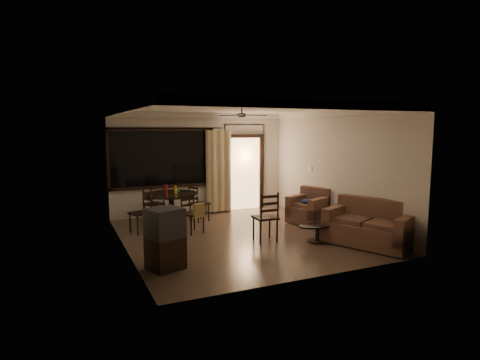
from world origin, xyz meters
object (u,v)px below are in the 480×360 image
tv_cabinet (165,239)px  coffee_table (317,230)px  dining_chair_north (154,210)px  armchair (310,209)px  dining_chair_west (141,220)px  dining_chair_east (199,210)px  dining_chair_south (193,220)px  dining_table (171,200)px  sofa (370,227)px  side_chair (266,226)px

tv_cabinet → coffee_table: 3.33m
dining_chair_north → armchair: size_ratio=0.85×
dining_chair_west → dining_chair_east: same height
dining_chair_west → dining_chair_south: size_ratio=1.00×
dining_table → tv_cabinet: 3.00m
sofa → dining_chair_south: bearing=118.1°
dining_chair_south → sofa: dining_chair_south is taller
side_chair → dining_chair_north: bearing=-54.1°
dining_table → dining_chair_east: bearing=19.2°
dining_chair_east → side_chair: (0.69, -2.33, 0.03)m
sofa → dining_table: bearing=112.3°
dining_chair_east → armchair: bearing=-137.1°
side_chair → dining_table: bearing=-50.2°
coffee_table → side_chair: side_chair is taller
dining_chair_west → dining_chair_north: size_ratio=1.00×
dining_table → coffee_table: 3.57m
dining_chair_south → tv_cabinet: 2.37m
dining_chair_north → dining_table: bearing=90.1°
dining_table → sofa: (3.30, -3.20, -0.28)m
dining_chair_south → coffee_table: size_ratio=1.13×
dining_chair_east → dining_chair_north: 1.15m
dining_chair_south → side_chair: bearing=-65.2°
dining_table → dining_chair_east: 0.91m
dining_chair_east → sofa: 4.28m
armchair → dining_chair_east: bearing=129.9°
side_chair → dining_chair_west: bearing=-34.1°
dining_chair_south → coffee_table: dining_chair_south is taller
dining_chair_west → dining_table: bearing=90.1°
dining_chair_south → tv_cabinet: (-1.14, -2.06, 0.22)m
sofa → armchair: bearing=66.7°
dining_chair_north → coffee_table: (2.70, -3.32, -0.04)m
sofa → side_chair: size_ratio=1.81×
dining_chair_south → armchair: 3.01m
dining_chair_south → dining_chair_north: size_ratio=1.00×
dining_chair_north → coffee_table: dining_chair_north is taller
armchair → side_chair: size_ratio=1.05×
dining_table → tv_cabinet: bearing=-106.7°
sofa → coffee_table: 1.06m
armchair → dining_chair_north: bearing=131.0°
dining_chair_west → sofa: 5.02m
tv_cabinet → armchair: 4.54m
dining_table → side_chair: bearing=-54.2°
armchair → coffee_table: 1.76m
dining_chair_east → sofa: size_ratio=0.50×
dining_chair_west → armchair: bearing=60.1°
dining_chair_south → coffee_table: bearing=-58.6°
side_chair → armchair: bearing=-146.8°
sofa → coffee_table: bearing=120.7°
dining_chair_south → sofa: 3.84m
dining_chair_east → coffee_table: (1.65, -2.85, -0.04)m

